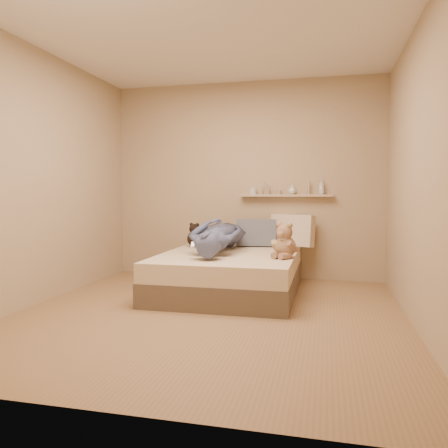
% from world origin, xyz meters
% --- Properties ---
extents(room, '(3.80, 3.80, 3.80)m').
position_xyz_m(room, '(0.00, 0.00, 1.30)').
color(room, '#8B6848').
rests_on(room, ground).
extents(bed, '(1.50, 1.90, 0.45)m').
position_xyz_m(bed, '(0.00, 0.93, 0.22)').
color(bed, brown).
rests_on(bed, floor).
extents(game_console, '(0.18, 0.10, 0.06)m').
position_xyz_m(game_console, '(-0.20, 0.39, 0.60)').
color(game_console, '#B3B4BA').
rests_on(game_console, bed).
extents(teddy_bear, '(0.30, 0.31, 0.38)m').
position_xyz_m(teddy_bear, '(0.64, 0.69, 0.61)').
color(teddy_bear, '#9D7D56').
rests_on(teddy_bear, bed).
extents(dark_plush, '(0.20, 0.20, 0.31)m').
position_xyz_m(dark_plush, '(-0.56, 1.41, 0.58)').
color(dark_plush, black).
rests_on(dark_plush, bed).
extents(pillow_cream, '(0.59, 0.37, 0.42)m').
position_xyz_m(pillow_cream, '(0.64, 1.76, 0.65)').
color(pillow_cream, '#C2B099').
rests_on(pillow_cream, bed).
extents(pillow_grey, '(0.52, 0.26, 0.36)m').
position_xyz_m(pillow_grey, '(0.19, 1.62, 0.62)').
color(pillow_grey, slate).
rests_on(pillow_grey, bed).
extents(person, '(0.70, 1.66, 0.39)m').
position_xyz_m(person, '(-0.16, 1.05, 0.64)').
color(person, '#494D73').
rests_on(person, bed).
extents(wall_shelf, '(1.20, 0.12, 0.03)m').
position_xyz_m(wall_shelf, '(0.55, 1.84, 1.10)').
color(wall_shelf, tan).
rests_on(wall_shelf, wall_back).
extents(shelf_bottles, '(0.97, 0.13, 0.19)m').
position_xyz_m(shelf_bottles, '(0.58, 1.84, 1.19)').
color(shelf_bottles, silver).
rests_on(shelf_bottles, wall_shelf).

